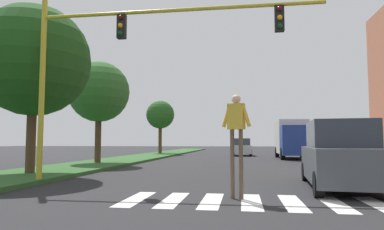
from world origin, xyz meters
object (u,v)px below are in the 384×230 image
(pedestrian_performer, at_px, (236,129))
(suv_crossing, at_px, (341,156))
(tree_distant, at_px, (160,115))
(tree_far, at_px, (99,92))
(sedan_midblock, at_px, (242,148))
(truck_box_delivery, at_px, (292,138))
(tree_mid, at_px, (34,61))
(traffic_light_gantry, at_px, (121,48))

(pedestrian_performer, distance_m, suv_crossing, 3.85)
(tree_distant, bearing_deg, tree_far, -89.42)
(tree_far, distance_m, suv_crossing, 14.56)
(sedan_midblock, bearing_deg, tree_far, -120.03)
(sedan_midblock, distance_m, truck_box_delivery, 6.54)
(suv_crossing, bearing_deg, sedan_midblock, 97.14)
(tree_mid, distance_m, tree_distant, 22.95)
(tree_distant, bearing_deg, sedan_midblock, -11.16)
(tree_mid, relative_size, suv_crossing, 1.40)
(tree_mid, relative_size, traffic_light_gantry, 0.72)
(tree_mid, distance_m, sedan_midblock, 23.10)
(tree_far, relative_size, pedestrian_performer, 2.40)
(tree_mid, height_order, pedestrian_performer, tree_mid)
(tree_mid, distance_m, suv_crossing, 11.79)
(tree_mid, height_order, tree_far, tree_mid)
(pedestrian_performer, relative_size, truck_box_delivery, 0.40)
(traffic_light_gantry, xyz_separation_m, pedestrian_performer, (3.73, -2.17, -2.71))
(sedan_midblock, bearing_deg, traffic_light_gantry, -99.39)
(tree_distant, bearing_deg, suv_crossing, -65.23)
(pedestrian_performer, bearing_deg, suv_crossing, 37.50)
(pedestrian_performer, relative_size, sedan_midblock, 0.60)
(tree_distant, height_order, traffic_light_gantry, traffic_light_gantry)
(pedestrian_performer, height_order, suv_crossing, pedestrian_performer)
(pedestrian_performer, relative_size, suv_crossing, 0.52)
(tree_mid, xyz_separation_m, pedestrian_performer, (8.07, -4.11, -2.92))
(sedan_midblock, bearing_deg, suv_crossing, -82.86)
(traffic_light_gantry, relative_size, pedestrian_performer, 3.70)
(traffic_light_gantry, height_order, truck_box_delivery, traffic_light_gantry)
(tree_distant, height_order, pedestrian_performer, tree_distant)
(tree_far, bearing_deg, tree_distant, 90.58)
(suv_crossing, xyz_separation_m, sedan_midblock, (-2.89, 23.07, -0.16))
(tree_distant, xyz_separation_m, sedan_midblock, (8.53, -1.68, -3.40))
(tree_far, bearing_deg, sedan_midblock, 59.97)
(traffic_light_gantry, xyz_separation_m, sedan_midblock, (3.84, 23.21, -3.60))
(suv_crossing, distance_m, sedan_midblock, 23.26)
(pedestrian_performer, distance_m, sedan_midblock, 25.39)
(tree_mid, relative_size, pedestrian_performer, 2.68)
(pedestrian_performer, xyz_separation_m, truck_box_delivery, (4.15, 20.32, -0.03))
(tree_distant, height_order, sedan_midblock, tree_distant)
(tree_far, relative_size, traffic_light_gantry, 0.65)
(tree_mid, xyz_separation_m, traffic_light_gantry, (4.34, -1.95, -0.21))
(pedestrian_performer, bearing_deg, tree_far, 127.17)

